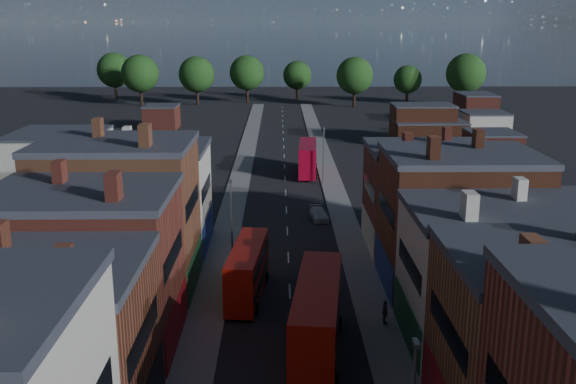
{
  "coord_description": "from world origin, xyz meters",
  "views": [
    {
      "loc": [
        -0.84,
        -25.64,
        21.78
      ],
      "look_at": [
        0.0,
        34.29,
        5.88
      ],
      "focal_mm": 40.0,
      "sensor_mm": 36.0,
      "label": 1
    }
  ],
  "objects_px": {
    "bus_1": "(317,318)",
    "car_2": "(251,241)",
    "bus_0": "(248,270)",
    "ped_3": "(385,312)",
    "bus_2": "(308,158)",
    "car_3": "(319,214)"
  },
  "relations": [
    {
      "from": "bus_2",
      "to": "car_3",
      "type": "relative_size",
      "value": 2.56
    },
    {
      "from": "bus_0",
      "to": "ped_3",
      "type": "relative_size",
      "value": 5.36
    },
    {
      "from": "ped_3",
      "to": "car_2",
      "type": "bearing_deg",
      "value": 28.31
    },
    {
      "from": "bus_0",
      "to": "ped_3",
      "type": "distance_m",
      "value": 11.77
    },
    {
      "from": "bus_2",
      "to": "car_3",
      "type": "xyz_separation_m",
      "value": [
        0.33,
        -22.31,
        -1.9
      ]
    },
    {
      "from": "bus_2",
      "to": "ped_3",
      "type": "height_order",
      "value": "bus_2"
    },
    {
      "from": "bus_1",
      "to": "bus_2",
      "type": "bearing_deg",
      "value": 95.17
    },
    {
      "from": "bus_2",
      "to": "car_3",
      "type": "distance_m",
      "value": 22.39
    },
    {
      "from": "bus_1",
      "to": "car_3",
      "type": "height_order",
      "value": "bus_1"
    },
    {
      "from": "bus_0",
      "to": "bus_2",
      "type": "distance_m",
      "value": 44.05
    },
    {
      "from": "bus_2",
      "to": "car_2",
      "type": "height_order",
      "value": "bus_2"
    },
    {
      "from": "car_3",
      "to": "ped_3",
      "type": "xyz_separation_m",
      "value": [
        3.26,
        -26.64,
        0.45
      ]
    },
    {
      "from": "bus_0",
      "to": "car_3",
      "type": "relative_size",
      "value": 2.38
    },
    {
      "from": "bus_1",
      "to": "bus_2",
      "type": "distance_m",
      "value": 53.43
    },
    {
      "from": "bus_0",
      "to": "ped_3",
      "type": "height_order",
      "value": "bus_0"
    },
    {
      "from": "ped_3",
      "to": "bus_1",
      "type": "bearing_deg",
      "value": 127.32
    },
    {
      "from": "bus_0",
      "to": "car_2",
      "type": "height_order",
      "value": "bus_0"
    },
    {
      "from": "bus_2",
      "to": "bus_0",
      "type": "bearing_deg",
      "value": -95.8
    },
    {
      "from": "bus_1",
      "to": "car_2",
      "type": "height_order",
      "value": "bus_1"
    },
    {
      "from": "bus_1",
      "to": "car_2",
      "type": "bearing_deg",
      "value": 110.59
    },
    {
      "from": "bus_1",
      "to": "bus_2",
      "type": "xyz_separation_m",
      "value": [
        1.7,
        53.4,
        -0.32
      ]
    },
    {
      "from": "bus_1",
      "to": "ped_3",
      "type": "relative_size",
      "value": 6.55
    }
  ]
}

